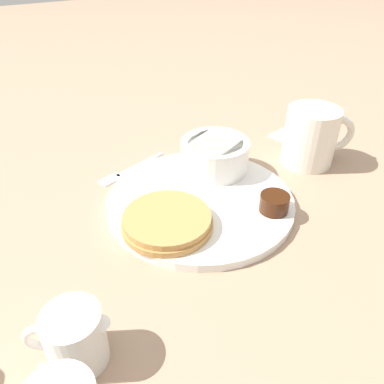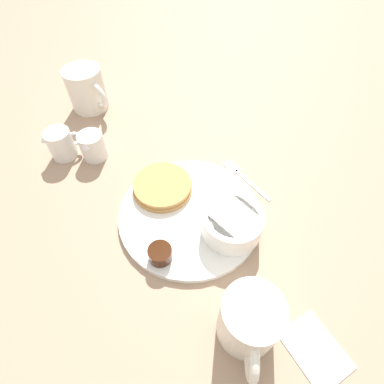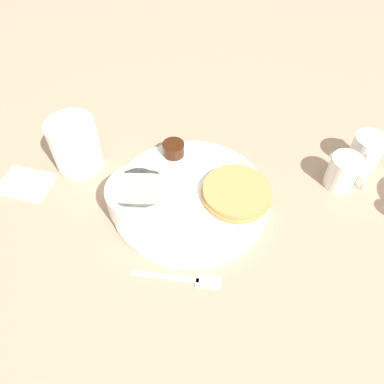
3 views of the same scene
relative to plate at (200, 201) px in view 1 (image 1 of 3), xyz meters
name	(u,v)px [view 1 (image 1 of 3)]	position (x,y,z in m)	size (l,w,h in m)	color
ground_plane	(200,204)	(0.00, 0.00, -0.01)	(4.00, 4.00, 0.00)	#9E7F66
plate	(200,201)	(0.00, 0.00, 0.00)	(0.27, 0.27, 0.01)	white
pancake_stack	(167,221)	(-0.07, -0.03, 0.01)	(0.12, 0.12, 0.02)	#B78447
bowl	(215,154)	(0.06, 0.06, 0.03)	(0.11, 0.11, 0.05)	white
syrup_cup	(274,203)	(0.07, -0.08, 0.02)	(0.04, 0.04, 0.02)	#38190A
butter_ramekin	(226,157)	(0.08, 0.05, 0.02)	(0.05, 0.05, 0.04)	white
coffee_mug	(312,136)	(0.22, 0.01, 0.04)	(0.12, 0.09, 0.10)	silver
creamer_pitcher_near	(75,337)	(-0.23, -0.14, 0.03)	(0.07, 0.05, 0.06)	white
fork	(126,171)	(-0.06, 0.14, 0.00)	(0.13, 0.05, 0.00)	silver
napkin	(297,134)	(0.28, 0.09, 0.00)	(0.10, 0.08, 0.00)	white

